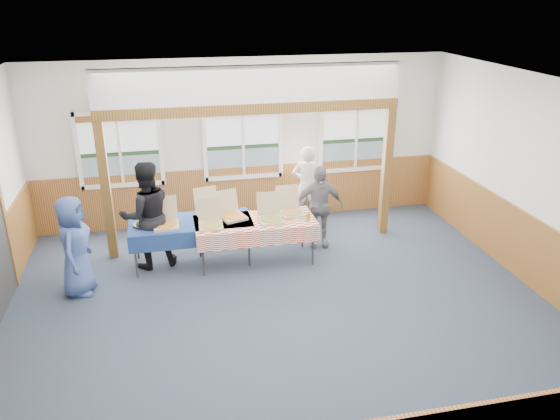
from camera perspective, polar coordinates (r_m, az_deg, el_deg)
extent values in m
plane|color=#2C3A48|center=(8.11, 0.15, -10.32)|extent=(8.00, 8.00, 0.00)
plane|color=white|center=(6.94, 0.17, 12.58)|extent=(8.00, 8.00, 0.00)
plane|color=silver|center=(10.65, -3.92, 7.11)|extent=(8.00, 0.00, 8.00)
plane|color=silver|center=(4.46, 10.28, -16.39)|extent=(8.00, 0.00, 8.00)
plane|color=silver|center=(9.07, 25.70, 2.21)|extent=(0.00, 8.00, 8.00)
cube|color=brown|center=(10.95, -3.76, 1.76)|extent=(7.98, 0.05, 1.10)
cube|color=brown|center=(9.42, 24.54, -3.80)|extent=(0.05, 6.98, 1.10)
cube|color=white|center=(10.73, -16.02, 2.52)|extent=(1.52, 0.05, 0.08)
cube|color=white|center=(10.37, -16.83, 9.73)|extent=(1.52, 0.05, 0.08)
cube|color=white|center=(10.61, -20.41, 5.69)|extent=(0.08, 0.05, 1.46)
cube|color=white|center=(10.49, -12.37, 6.41)|extent=(0.08, 0.05, 1.46)
cube|color=white|center=(10.52, -16.42, 6.06)|extent=(0.05, 0.05, 1.30)
cube|color=slate|center=(10.67, -16.18, 4.11)|extent=(1.40, 0.02, 0.52)
cube|color=#1E3D1F|center=(10.59, -16.35, 5.65)|extent=(1.40, 0.02, 0.08)
cube|color=silver|center=(10.49, -16.58, 7.69)|extent=(1.40, 0.02, 0.70)
cube|color=brown|center=(10.37, -16.77, 9.16)|extent=(1.40, 0.07, 0.10)
cube|color=white|center=(10.79, -3.78, 3.49)|extent=(1.52, 0.05, 0.08)
cube|color=white|center=(10.44, -3.97, 10.68)|extent=(1.52, 0.05, 0.08)
cube|color=white|center=(10.52, -7.89, 6.75)|extent=(0.08, 0.05, 1.46)
cube|color=white|center=(10.72, 0.07, 7.26)|extent=(0.08, 0.05, 1.46)
cube|color=white|center=(10.59, -3.87, 7.02)|extent=(0.05, 0.05, 1.30)
cube|color=slate|center=(10.74, -3.85, 5.07)|extent=(1.40, 0.02, 0.52)
cube|color=#1E3D1F|center=(10.66, -3.89, 6.61)|extent=(1.40, 0.02, 0.08)
cube|color=silver|center=(10.56, -3.95, 8.65)|extent=(1.40, 0.02, 0.70)
cube|color=brown|center=(10.44, -3.94, 10.12)|extent=(1.40, 0.07, 0.10)
cube|color=white|center=(11.34, 7.82, 4.25)|extent=(1.52, 0.05, 0.08)
cube|color=white|center=(11.00, 8.19, 11.11)|extent=(1.52, 0.05, 0.08)
cube|color=white|center=(10.92, 4.31, 7.47)|extent=(0.08, 0.05, 1.46)
cube|color=white|center=(11.42, 11.52, 7.74)|extent=(0.08, 0.05, 1.46)
cube|color=white|center=(11.15, 8.00, 7.63)|extent=(0.05, 0.05, 1.30)
cube|color=slate|center=(11.29, 7.83, 5.76)|extent=(1.40, 0.02, 0.52)
cube|color=#1E3D1F|center=(11.21, 7.90, 7.23)|extent=(1.40, 0.02, 0.08)
cube|color=silver|center=(11.12, 8.01, 9.17)|extent=(1.40, 0.02, 0.70)
cube|color=brown|center=(11.00, 8.20, 10.57)|extent=(1.40, 0.07, 0.10)
cube|color=brown|center=(9.58, -17.71, 1.83)|extent=(0.15, 0.15, 2.40)
cube|color=brown|center=(10.32, 11.06, 3.92)|extent=(0.15, 0.15, 2.40)
cube|color=brown|center=(9.29, -2.94, 10.54)|extent=(5.15, 0.18, 0.18)
cylinder|color=#2E2E2E|center=(9.06, -14.85, -4.77)|extent=(0.04, 0.04, 0.73)
cylinder|color=#2E2E2E|center=(9.69, -14.74, -2.94)|extent=(0.04, 0.04, 0.73)
cylinder|color=#2E2E2E|center=(9.13, -3.24, -3.81)|extent=(0.04, 0.04, 0.73)
cylinder|color=#2E2E2E|center=(9.75, -3.90, -2.06)|extent=(0.04, 0.04, 0.73)
cube|color=#2E2E2E|center=(9.21, -9.30, -1.30)|extent=(2.10, 1.24, 0.03)
cube|color=navy|center=(9.20, -9.31, -1.19)|extent=(2.17, 1.31, 0.01)
cube|color=navy|center=(8.86, -9.08, -3.15)|extent=(1.97, 0.47, 0.28)
cube|color=navy|center=(9.66, -9.42, -0.97)|extent=(1.97, 0.47, 0.28)
cylinder|color=#2E2E2E|center=(8.89, -8.05, -4.74)|extent=(0.04, 0.04, 0.73)
cylinder|color=#2E2E2E|center=(9.52, -8.40, -2.88)|extent=(0.04, 0.04, 0.73)
cylinder|color=#2E2E2E|center=(9.17, 3.46, -3.67)|extent=(0.04, 0.04, 0.73)
cylinder|color=#2E2E2E|center=(9.78, 2.38, -1.94)|extent=(0.04, 0.04, 0.73)
cube|color=#2E2E2E|center=(9.14, -2.62, -1.19)|extent=(2.04, 1.04, 0.03)
cube|color=red|center=(9.14, -2.62, -1.08)|extent=(2.10, 1.10, 0.01)
cube|color=red|center=(8.80, -2.12, -3.04)|extent=(2.00, 0.24, 0.28)
cube|color=red|center=(9.59, -3.06, -0.87)|extent=(2.00, 0.24, 0.28)
cube|color=tan|center=(9.05, -11.79, -1.61)|extent=(0.40, 0.40, 0.04)
cylinder|color=gold|center=(9.04, -11.80, -1.44)|extent=(0.35, 0.35, 0.01)
cube|color=tan|center=(9.19, -11.94, 0.21)|extent=(0.40, 0.10, 0.39)
cube|color=tan|center=(9.32, -7.22, -0.58)|extent=(0.49, 0.49, 0.05)
cylinder|color=tan|center=(9.31, -7.23, -0.41)|extent=(0.43, 0.43, 0.01)
cube|color=tan|center=(9.46, -7.78, 1.18)|extent=(0.42, 0.19, 0.40)
cube|color=tan|center=(8.92, -7.23, -1.67)|extent=(0.40, 0.40, 0.04)
cylinder|color=gold|center=(8.90, -7.24, -1.51)|extent=(0.35, 0.35, 0.01)
cube|color=tan|center=(9.05, -7.36, 0.12)|extent=(0.39, 0.11, 0.38)
cube|color=tan|center=(9.22, -4.93, -0.75)|extent=(0.49, 0.49, 0.04)
cylinder|color=gold|center=(9.21, -4.94, -0.59)|extent=(0.43, 0.43, 0.01)
cube|color=tan|center=(9.34, -5.59, 0.94)|extent=(0.40, 0.21, 0.38)
cube|color=tan|center=(9.06, -0.94, -1.09)|extent=(0.39, 0.39, 0.04)
cylinder|color=gold|center=(9.05, -0.94, -0.92)|extent=(0.34, 0.34, 0.01)
cube|color=tan|center=(9.19, -1.24, 0.70)|extent=(0.39, 0.09, 0.39)
cube|color=tan|center=(9.34, 1.20, -0.36)|extent=(0.43, 0.43, 0.05)
cylinder|color=tan|center=(9.32, 1.20, -0.19)|extent=(0.38, 0.38, 0.01)
cube|color=tan|center=(9.47, 0.76, 1.42)|extent=(0.41, 0.13, 0.40)
cylinder|color=black|center=(9.20, -13.98, -1.46)|extent=(0.37, 0.37, 0.03)
cylinder|color=silver|center=(9.19, -13.99, -1.31)|extent=(0.08, 0.08, 0.04)
sphere|color=#3B6E2A|center=(9.18, -13.36, -1.23)|extent=(0.08, 0.08, 0.08)
sphere|color=#B9B9A7|center=(9.26, -13.60, -1.06)|extent=(0.08, 0.08, 0.08)
sphere|color=#3B6E2A|center=(9.28, -14.13, -1.06)|extent=(0.08, 0.08, 0.08)
sphere|color=#B9B9A7|center=(9.23, -14.56, -1.22)|extent=(0.08, 0.08, 0.08)
sphere|color=#3B6E2A|center=(9.15, -14.57, -1.44)|extent=(0.08, 0.08, 0.08)
sphere|color=#B9B9A7|center=(9.10, -14.15, -1.54)|extent=(0.08, 0.08, 0.08)
sphere|color=#3B6E2A|center=(9.11, -13.60, -1.45)|extent=(0.08, 0.08, 0.08)
cylinder|color=#A5761B|center=(9.05, 2.95, -0.78)|extent=(0.07, 0.07, 0.15)
imported|color=silver|center=(10.61, 2.84, 2.55)|extent=(0.67, 0.54, 1.60)
imported|color=black|center=(9.19, -13.74, -0.54)|extent=(1.02, 0.87, 1.82)
imported|color=#3C5596|center=(8.72, -20.68, -3.54)|extent=(0.61, 0.83, 1.57)
imported|color=slate|center=(9.73, 4.06, 0.38)|extent=(0.92, 0.46, 1.51)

